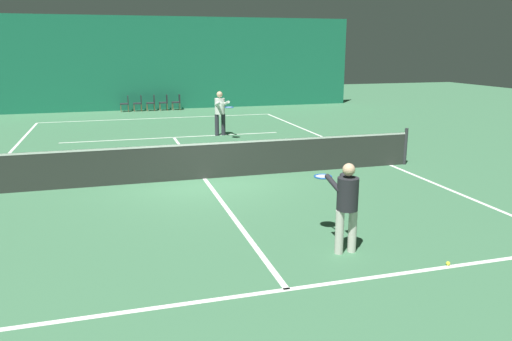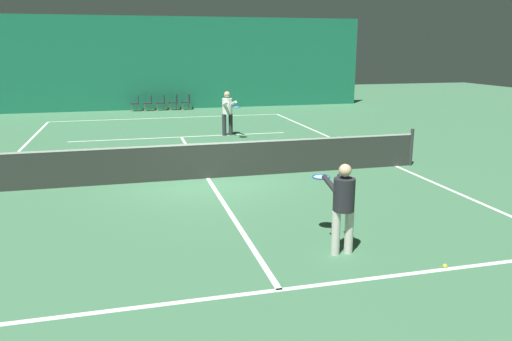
% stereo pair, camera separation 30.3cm
% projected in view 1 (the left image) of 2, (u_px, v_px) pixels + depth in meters
% --- Properties ---
extents(ground_plane, '(60.00, 60.00, 0.00)m').
position_uv_depth(ground_plane, '(205.00, 179.00, 13.05)').
color(ground_plane, '#3D704C').
extents(backdrop_curtain, '(23.00, 0.12, 4.96)m').
position_uv_depth(backdrop_curtain, '(151.00, 64.00, 26.94)').
color(backdrop_curtain, '#196B4C').
rests_on(backdrop_curtain, ground).
extents(court_line_baseline_far, '(11.00, 0.10, 0.00)m').
position_uv_depth(court_line_baseline_far, '(160.00, 118.00, 24.14)').
color(court_line_baseline_far, white).
rests_on(court_line_baseline_far, ground).
extents(court_line_service_far, '(8.25, 0.10, 0.00)m').
position_uv_depth(court_line_service_far, '(174.00, 137.00, 19.01)').
color(court_line_service_far, white).
rests_on(court_line_service_far, ground).
extents(court_line_service_near, '(8.25, 0.10, 0.00)m').
position_uv_depth(court_line_service_near, '(287.00, 289.00, 7.08)').
color(court_line_service_near, white).
rests_on(court_line_service_near, ground).
extents(court_line_sideline_right, '(0.10, 23.80, 0.00)m').
position_uv_depth(court_line_sideline_right, '(391.00, 165.00, 14.54)').
color(court_line_sideline_right, white).
rests_on(court_line_sideline_right, ground).
extents(court_line_centre, '(0.10, 12.80, 0.00)m').
position_uv_depth(court_line_centre, '(205.00, 179.00, 13.05)').
color(court_line_centre, white).
rests_on(court_line_centre, ground).
extents(tennis_net, '(12.00, 0.10, 1.07)m').
position_uv_depth(tennis_net, '(204.00, 160.00, 12.93)').
color(tennis_net, '#2D332D').
rests_on(tennis_net, ground).
extents(player_near, '(0.39, 1.30, 1.54)m').
position_uv_depth(player_near, '(346.00, 201.00, 8.20)').
color(player_near, beige).
rests_on(player_near, ground).
extents(player_far, '(0.54, 1.40, 1.70)m').
position_uv_depth(player_far, '(220.00, 110.00, 19.20)').
color(player_far, '#2D2D38').
rests_on(player_far, ground).
extents(courtside_chair_0, '(0.44, 0.44, 0.84)m').
position_uv_depth(courtside_chair_0, '(126.00, 102.00, 26.51)').
color(courtside_chair_0, brown).
rests_on(courtside_chair_0, ground).
extents(courtside_chair_1, '(0.44, 0.44, 0.84)m').
position_uv_depth(courtside_chair_1, '(139.00, 102.00, 26.70)').
color(courtside_chair_1, brown).
rests_on(courtside_chair_1, ground).
extents(courtside_chair_2, '(0.44, 0.44, 0.84)m').
position_uv_depth(courtside_chair_2, '(152.00, 102.00, 26.88)').
color(courtside_chair_2, brown).
rests_on(courtside_chair_2, ground).
extents(courtside_chair_3, '(0.44, 0.44, 0.84)m').
position_uv_depth(courtside_chair_3, '(165.00, 101.00, 27.07)').
color(courtside_chair_3, brown).
rests_on(courtside_chair_3, ground).
extents(courtside_chair_4, '(0.44, 0.44, 0.84)m').
position_uv_depth(courtside_chair_4, '(177.00, 101.00, 27.25)').
color(courtside_chair_4, brown).
rests_on(courtside_chair_4, ground).
extents(tennis_ball, '(0.07, 0.07, 0.07)m').
position_uv_depth(tennis_ball, '(448.00, 263.00, 7.86)').
color(tennis_ball, '#D1DB33').
rests_on(tennis_ball, ground).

